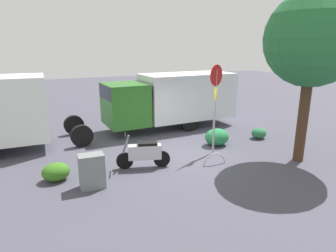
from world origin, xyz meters
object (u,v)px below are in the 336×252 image
stop_sign (215,96)px  bike_rack_hoop (214,164)px  utility_cabinet (92,171)px  box_truck_near (169,98)px  motorcycle (144,153)px  street_tree (313,40)px

stop_sign → bike_rack_hoop: (0.57, 0.92, -2.24)m
stop_sign → utility_cabinet: (4.74, 0.78, -1.73)m
box_truck_near → utility_cabinet: 6.91m
stop_sign → motorcycle: bearing=2.1°
stop_sign → utility_cabinet: size_ratio=3.30×
box_truck_near → street_tree: bearing=109.9°
motorcycle → utility_cabinet: bearing=38.0°
motorcycle → utility_cabinet: motorcycle is taller
utility_cabinet → street_tree: bearing=170.7°
box_truck_near → utility_cabinet: bearing=44.1°
utility_cabinet → bike_rack_hoop: (-4.17, 0.14, -0.51)m
street_tree → bike_rack_hoop: 5.19m
street_tree → bike_rack_hoop: street_tree is taller
box_truck_near → street_tree: size_ratio=1.43×
box_truck_near → stop_sign: stop_sign is taller
street_tree → stop_sign: bearing=-39.5°
box_truck_near → motorcycle: 5.19m
stop_sign → box_truck_near: bearing=-91.7°
motorcycle → bike_rack_hoop: 2.48m
motorcycle → box_truck_near: bearing=-107.4°
motorcycle → stop_sign: 3.33m
box_truck_near → stop_sign: size_ratio=2.47×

